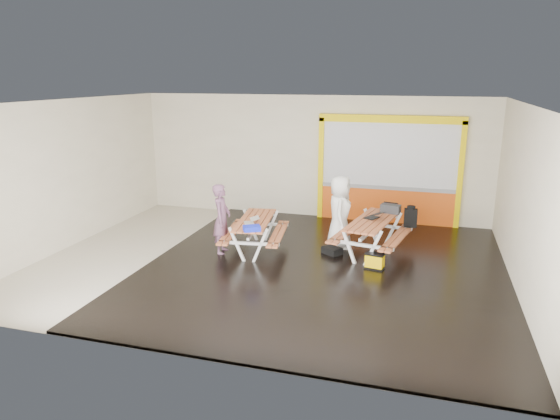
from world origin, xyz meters
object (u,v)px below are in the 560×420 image
(laptop_left, at_px, (251,221))
(backpack, at_px, (411,217))
(dark_case, at_px, (332,250))
(person_right, at_px, (340,213))
(picnic_table_right, at_px, (372,228))
(toolbox, at_px, (391,209))
(laptop_right, at_px, (374,216))
(blue_pouch, at_px, (252,228))
(person_left, at_px, (222,219))
(picnic_table_left, at_px, (255,227))
(fluke_bag, at_px, (375,261))

(laptop_left, relative_size, backpack, 0.85)
(dark_case, bearing_deg, backpack, 33.47)
(person_right, xyz_separation_m, backpack, (1.61, 0.57, -0.12))
(picnic_table_right, height_order, toolbox, toolbox)
(laptop_right, bearing_deg, blue_pouch, -147.90)
(person_left, height_order, toolbox, person_left)
(picnic_table_left, distance_m, dark_case, 1.87)
(fluke_bag, bearing_deg, person_left, 178.88)
(laptop_left, height_order, dark_case, laptop_left)
(backpack, bearing_deg, person_right, -160.42)
(dark_case, bearing_deg, person_left, -166.84)
(picnic_table_right, distance_m, laptop_left, 2.77)
(picnic_table_left, xyz_separation_m, toolbox, (2.98, 1.27, 0.34))
(backpack, bearing_deg, laptop_left, -153.92)
(picnic_table_left, xyz_separation_m, backpack, (3.46, 1.36, 0.16))
(picnic_table_left, height_order, person_left, person_left)
(laptop_left, xyz_separation_m, dark_case, (1.76, 0.58, -0.72))
(person_right, height_order, dark_case, person_right)
(picnic_table_left, distance_m, person_right, 2.03)
(picnic_table_left, relative_size, laptop_right, 4.34)
(fluke_bag, bearing_deg, laptop_left, 178.54)
(laptop_left, distance_m, toolbox, 3.37)
(person_right, bearing_deg, fluke_bag, -148.31)
(toolbox, height_order, dark_case, toolbox)
(picnic_table_left, xyz_separation_m, picnic_table_right, (2.64, 0.56, 0.04))
(person_left, xyz_separation_m, dark_case, (2.47, 0.58, -0.71))
(picnic_table_right, height_order, dark_case, picnic_table_right)
(blue_pouch, bearing_deg, dark_case, 35.15)
(laptop_left, bearing_deg, laptop_right, 20.82)
(person_left, relative_size, fluke_bag, 3.81)
(person_left, relative_size, blue_pouch, 4.58)
(picnic_table_left, xyz_separation_m, blue_pouch, (0.22, -0.85, 0.24))
(toolbox, bearing_deg, laptop_left, -151.61)
(toolbox, bearing_deg, picnic_table_left, -156.86)
(dark_case, distance_m, fluke_bag, 1.22)
(person_right, height_order, toolbox, person_right)
(toolbox, relative_size, dark_case, 1.18)
(picnic_table_left, bearing_deg, dark_case, 7.99)
(toolbox, bearing_deg, dark_case, -139.47)
(person_right, bearing_deg, dark_case, 165.35)
(blue_pouch, bearing_deg, laptop_right, 32.10)
(backpack, bearing_deg, picnic_table_right, -135.57)
(picnic_table_left, bearing_deg, person_left, -154.51)
(laptop_left, xyz_separation_m, toolbox, (2.96, 1.60, 0.11))
(picnic_table_right, bearing_deg, person_right, 164.15)
(picnic_table_left, distance_m, person_left, 0.79)
(picnic_table_left, relative_size, picnic_table_right, 0.92)
(person_right, bearing_deg, blue_pouch, 127.33)
(picnic_table_left, xyz_separation_m, person_left, (-0.69, -0.33, 0.23))
(person_right, height_order, blue_pouch, person_right)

